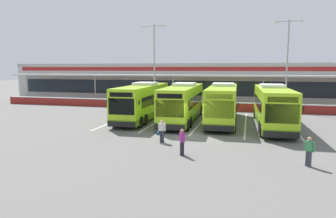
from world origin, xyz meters
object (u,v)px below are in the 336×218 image
(lamp_post_west, at_px, (154,60))
(lamp_post_centre, at_px, (287,60))
(coach_bus_centre, at_px, (222,104))
(coach_bus_right_centre, at_px, (272,107))
(coach_bus_left_centre, at_px, (183,103))
(pedestrian_with_handbag, at_px, (162,130))
(coach_bus_leftmost, at_px, (143,102))
(pedestrian_child, at_px, (182,141))
(pedestrian_in_dark_coat, at_px, (309,151))

(lamp_post_west, distance_m, lamp_post_centre, 16.85)
(coach_bus_centre, distance_m, coach_bus_right_centre, 4.70)
(coach_bus_right_centre, distance_m, lamp_post_centre, 12.37)
(coach_bus_left_centre, distance_m, coach_bus_centre, 3.88)
(coach_bus_left_centre, distance_m, pedestrian_with_handbag, 8.92)
(coach_bus_leftmost, bearing_deg, coach_bus_centre, 2.40)
(coach_bus_left_centre, relative_size, lamp_post_centre, 1.11)
(coach_bus_right_centre, xyz_separation_m, pedestrian_child, (-5.91, -11.01, -0.91))
(lamp_post_west, xyz_separation_m, lamp_post_centre, (16.85, 0.31, 0.00))
(coach_bus_left_centre, xyz_separation_m, pedestrian_child, (2.47, -11.65, -0.91))
(pedestrian_in_dark_coat, bearing_deg, coach_bus_leftmost, 138.35)
(coach_bus_centre, xyz_separation_m, lamp_post_centre, (6.84, 10.08, 4.50))
(coach_bus_right_centre, relative_size, lamp_post_centre, 1.11)
(pedestrian_with_handbag, distance_m, lamp_post_west, 21.00)
(pedestrian_with_handbag, relative_size, pedestrian_child, 1.00)
(coach_bus_centre, bearing_deg, coach_bus_left_centre, -171.69)
(lamp_post_west, bearing_deg, pedestrian_child, -68.53)
(coach_bus_left_centre, distance_m, lamp_post_west, 12.86)
(pedestrian_child, height_order, lamp_post_centre, lamp_post_centre)
(coach_bus_leftmost, xyz_separation_m, coach_bus_centre, (8.08, 0.34, 0.00))
(lamp_post_west, bearing_deg, pedestrian_in_dark_coat, -54.95)
(coach_bus_leftmost, xyz_separation_m, lamp_post_west, (-1.93, 10.12, 4.50))
(coach_bus_leftmost, bearing_deg, coach_bus_left_centre, -2.98)
(coach_bus_leftmost, distance_m, lamp_post_west, 11.24)
(lamp_post_centre, bearing_deg, pedestrian_with_handbag, -117.82)
(lamp_post_centre, bearing_deg, coach_bus_left_centre, -135.07)
(coach_bus_leftmost, relative_size, coach_bus_right_centre, 1.00)
(pedestrian_with_handbag, height_order, lamp_post_centre, lamp_post_centre)
(lamp_post_west, height_order, lamp_post_centre, same)
(coach_bus_right_centre, xyz_separation_m, pedestrian_in_dark_coat, (1.12, -11.36, -0.91))
(coach_bus_left_centre, height_order, pedestrian_child, coach_bus_left_centre)
(coach_bus_right_centre, distance_m, pedestrian_child, 12.53)
(coach_bus_right_centre, distance_m, pedestrian_with_handbag, 11.50)
(coach_bus_centre, bearing_deg, pedestrian_child, -96.38)
(coach_bus_leftmost, xyz_separation_m, coach_bus_left_centre, (4.25, -0.22, 0.00))
(pedestrian_in_dark_coat, relative_size, lamp_post_centre, 0.15)
(pedestrian_with_handbag, xyz_separation_m, lamp_post_west, (-6.56, 19.20, 5.43))
(coach_bus_left_centre, distance_m, pedestrian_in_dark_coat, 15.33)
(coach_bus_left_centre, height_order, coach_bus_right_centre, same)
(coach_bus_centre, height_order, pedestrian_with_handbag, coach_bus_centre)
(coach_bus_right_centre, height_order, lamp_post_west, lamp_post_west)
(pedestrian_with_handbag, bearing_deg, lamp_post_west, 108.86)
(coach_bus_right_centre, height_order, lamp_post_centre, lamp_post_centre)
(coach_bus_right_centre, distance_m, pedestrian_in_dark_coat, 11.45)
(coach_bus_leftmost, bearing_deg, lamp_post_centre, 34.94)
(coach_bus_leftmost, height_order, pedestrian_in_dark_coat, coach_bus_leftmost)
(coach_bus_left_centre, bearing_deg, lamp_post_centre, 44.93)
(coach_bus_left_centre, relative_size, coach_bus_centre, 1.00)
(coach_bus_leftmost, distance_m, pedestrian_in_dark_coat, 18.41)
(coach_bus_left_centre, bearing_deg, pedestrian_child, -78.03)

